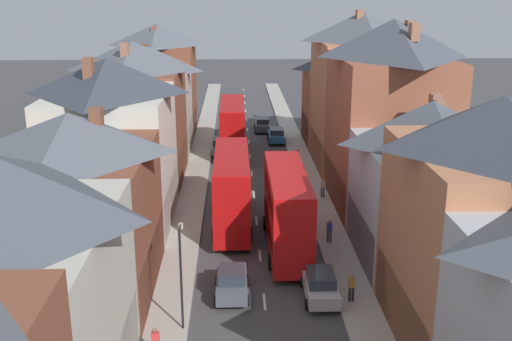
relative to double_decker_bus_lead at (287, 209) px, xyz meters
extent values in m
cube|color=#A8A399|center=(-6.89, 18.95, -2.75)|extent=(2.20, 104.00, 0.14)
cube|color=#A8A399|center=(3.31, 18.95, -2.75)|extent=(2.20, 104.00, 0.14)
cube|color=silver|center=(-1.79, -7.05, -2.81)|extent=(0.14, 1.80, 0.01)
cube|color=silver|center=(-1.79, -1.05, -2.81)|extent=(0.14, 1.80, 0.01)
cube|color=silver|center=(-1.79, 4.95, -2.81)|extent=(0.14, 1.80, 0.01)
cube|color=silver|center=(-1.79, 10.95, -2.81)|extent=(0.14, 1.80, 0.01)
cube|color=silver|center=(-1.79, 16.95, -2.81)|extent=(0.14, 1.80, 0.01)
cube|color=silver|center=(-1.79, 22.95, -2.81)|extent=(0.14, 1.80, 0.01)
cube|color=silver|center=(-1.79, 28.95, -2.81)|extent=(0.14, 1.80, 0.01)
cube|color=silver|center=(-1.79, 34.95, -2.81)|extent=(0.14, 1.80, 0.01)
cube|color=silver|center=(-1.79, 40.95, -2.81)|extent=(0.14, 1.80, 0.01)
cube|color=silver|center=(-1.79, 46.95, -2.81)|extent=(0.14, 1.80, 0.01)
cube|color=silver|center=(-1.79, 52.95, -2.81)|extent=(0.14, 1.80, 0.01)
cube|color=silver|center=(-1.79, 58.95, -2.81)|extent=(0.14, 1.80, 0.01)
cube|color=silver|center=(-1.79, 64.95, -2.81)|extent=(0.14, 1.80, 0.01)
cube|color=#BCB7A8|center=(-11.99, -16.19, 1.41)|extent=(8.00, 10.43, 8.46)
cube|color=brown|center=(-11.99, -5.69, 1.32)|extent=(8.00, 10.57, 8.27)
cube|color=#1E5133|center=(-8.05, -5.69, -1.22)|extent=(0.12, 9.72, 3.20)
pyramid|color=#565B66|center=(-11.99, -5.69, 6.51)|extent=(8.00, 10.57, 2.12)
cube|color=brown|center=(-10.57, -5.40, 7.14)|extent=(0.60, 0.90, 1.25)
cube|color=beige|center=(-11.99, 4.81, 2.01)|extent=(8.00, 10.43, 9.66)
cube|color=maroon|center=(-8.05, 4.81, -1.22)|extent=(0.12, 9.60, 3.20)
pyramid|color=#383D47|center=(-11.99, 4.81, 8.04)|extent=(8.00, 10.43, 2.41)
cube|color=brown|center=(-12.82, 5.30, 8.51)|extent=(0.60, 0.90, 0.94)
cube|color=brown|center=(-12.80, 2.98, 8.75)|extent=(0.60, 0.90, 1.41)
cube|color=brown|center=(-11.99, 15.30, 2.11)|extent=(8.00, 10.53, 9.85)
cube|color=#1E5133|center=(-8.05, 15.30, -1.22)|extent=(0.12, 9.69, 3.20)
pyramid|color=#565B66|center=(-11.99, 15.30, 8.27)|extent=(8.00, 10.53, 2.47)
cube|color=#99664C|center=(-12.17, 12.97, 8.90)|extent=(0.60, 0.90, 1.25)
cube|color=#BCB7A8|center=(-11.99, 24.64, 1.42)|extent=(8.00, 8.15, 8.46)
cube|color=black|center=(-8.05, 24.64, -1.22)|extent=(0.12, 7.50, 3.20)
pyramid|color=#565B66|center=(-11.99, 24.64, 6.93)|extent=(8.00, 8.15, 2.56)
cube|color=brown|center=(-12.51, 26.71, 7.59)|extent=(0.60, 0.90, 1.33)
cube|color=brown|center=(-12.77, 24.29, 7.57)|extent=(0.60, 0.90, 1.28)
cube|color=brown|center=(-11.99, 33.17, 2.35)|extent=(8.00, 8.90, 10.34)
cube|color=black|center=(-8.05, 33.17, -1.22)|extent=(0.12, 8.19, 3.20)
pyramid|color=#565B66|center=(-11.99, 33.17, 8.74)|extent=(8.00, 8.90, 2.44)
cube|color=brown|center=(-12.18, 32.09, 9.20)|extent=(0.60, 0.90, 0.91)
cube|color=#B2704C|center=(8.41, -11.20, 2.05)|extent=(8.00, 9.65, 9.74)
cube|color=navy|center=(4.47, -11.20, -1.22)|extent=(0.12, 8.88, 3.20)
pyramid|color=#383D47|center=(8.41, -11.20, 8.12)|extent=(8.00, 9.65, 2.40)
cube|color=#ADB2B7|center=(8.41, -1.93, 0.97)|extent=(8.00, 8.88, 7.57)
cube|color=maroon|center=(4.47, -1.93, -1.22)|extent=(0.12, 8.17, 3.20)
pyramid|color=#474C56|center=(8.41, -1.93, 6.07)|extent=(8.00, 8.88, 2.64)
cube|color=#99664C|center=(8.96, -1.25, 6.69)|extent=(0.60, 0.90, 1.24)
cube|color=#99664C|center=(9.20, 0.07, 6.75)|extent=(0.60, 0.90, 1.36)
cube|color=#935138|center=(8.41, 8.10, 3.02)|extent=(8.00, 11.17, 11.68)
cube|color=black|center=(4.47, 8.10, -1.22)|extent=(0.12, 10.27, 3.20)
pyramid|color=#474C56|center=(8.41, 8.10, 10.24)|extent=(8.00, 11.17, 2.77)
cube|color=#99664C|center=(9.56, 7.99, 10.88)|extent=(0.60, 0.90, 1.27)
cube|color=#99664C|center=(9.08, 5.28, 10.86)|extent=(0.60, 0.90, 1.23)
cube|color=#B2704C|center=(8.41, 18.97, 3.16)|extent=(8.00, 10.58, 11.96)
cube|color=maroon|center=(4.47, 18.97, -1.22)|extent=(0.12, 9.73, 3.20)
pyramid|color=#565B66|center=(8.41, 18.97, 10.46)|extent=(8.00, 10.58, 2.63)
cube|color=#99664C|center=(7.95, 18.42, 11.19)|extent=(0.60, 0.90, 1.46)
cube|color=#935138|center=(8.41, 27.96, 1.27)|extent=(8.00, 7.41, 8.18)
cube|color=navy|center=(4.47, 27.96, -1.22)|extent=(0.12, 6.82, 3.20)
pyramid|color=#383D47|center=(8.41, 27.96, 6.56)|extent=(8.00, 7.41, 2.40)
cube|color=#99664C|center=(9.43, 28.16, 7.13)|extent=(0.60, 0.90, 1.14)
cube|color=#99664C|center=(8.20, 29.98, 7.30)|extent=(0.60, 0.90, 1.47)
cube|color=red|center=(0.01, -0.02, -1.17)|extent=(2.44, 10.80, 2.50)
cube|color=red|center=(0.01, -0.02, 1.23)|extent=(2.44, 10.58, 2.30)
cube|color=red|center=(0.01, -0.02, 2.43)|extent=(2.39, 10.37, 0.10)
cube|color=#28333D|center=(0.01, 5.33, -0.97)|extent=(2.20, 0.10, 1.20)
cube|color=#28333D|center=(0.01, 5.33, 1.33)|extent=(2.20, 0.10, 1.10)
cube|color=#28333D|center=(-1.18, -0.02, -0.92)|extent=(0.06, 9.18, 0.90)
cube|color=#28333D|center=(-1.18, -0.02, 1.33)|extent=(0.06, 9.18, 0.90)
cube|color=yellow|center=(0.01, 5.33, 2.13)|extent=(1.34, 0.08, 0.32)
cylinder|color=black|center=(-1.21, 3.32, -2.32)|extent=(0.30, 1.00, 1.00)
cylinder|color=black|center=(1.23, 3.32, -2.32)|extent=(0.30, 1.00, 1.00)
cylinder|color=black|center=(-1.21, -2.99, -2.32)|extent=(0.30, 1.00, 1.00)
cylinder|color=black|center=(1.23, -2.99, -2.32)|extent=(0.30, 1.00, 1.00)
cube|color=#B70F0F|center=(-3.59, 4.30, -1.17)|extent=(2.44, 10.80, 2.50)
cube|color=#B70F0F|center=(-3.59, 4.30, 1.23)|extent=(2.44, 10.58, 2.30)
cube|color=#B70F0F|center=(-3.59, 4.30, 2.43)|extent=(2.39, 10.37, 0.10)
cube|color=#28333D|center=(-3.59, 9.65, -0.97)|extent=(2.20, 0.10, 1.20)
cube|color=#28333D|center=(-3.59, 9.65, 1.33)|extent=(2.20, 0.10, 1.10)
cube|color=#28333D|center=(-4.78, 4.30, -0.92)|extent=(0.06, 9.18, 0.90)
cube|color=#28333D|center=(-4.78, 4.30, 1.33)|extent=(0.06, 9.18, 0.90)
cube|color=yellow|center=(-3.59, 9.65, 2.13)|extent=(1.34, 0.08, 0.32)
cylinder|color=black|center=(-4.81, 7.64, -2.32)|extent=(0.30, 1.00, 1.00)
cylinder|color=black|center=(-2.37, 7.64, -2.32)|extent=(0.30, 1.00, 1.00)
cylinder|color=black|center=(-4.81, 1.33, -2.32)|extent=(0.30, 1.00, 1.00)
cylinder|color=black|center=(-2.37, 1.33, -2.32)|extent=(0.30, 1.00, 1.00)
cube|color=#B70F0F|center=(-3.59, 24.39, -1.17)|extent=(2.44, 10.80, 2.50)
cube|color=#B70F0F|center=(-3.59, 24.39, 1.23)|extent=(2.44, 10.58, 2.30)
cube|color=#B70F0F|center=(-3.59, 24.39, 2.43)|extent=(2.39, 10.37, 0.10)
cube|color=#28333D|center=(-3.59, 29.74, -0.97)|extent=(2.20, 0.10, 1.20)
cube|color=#28333D|center=(-3.59, 29.74, 1.33)|extent=(2.20, 0.10, 1.10)
cube|color=#28333D|center=(-4.78, 24.39, -0.92)|extent=(0.06, 9.18, 0.90)
cube|color=#28333D|center=(-4.78, 24.39, 1.33)|extent=(0.06, 9.18, 0.90)
cube|color=yellow|center=(-3.59, 29.74, 2.13)|extent=(1.34, 0.08, 0.32)
cylinder|color=black|center=(-4.81, 27.74, -2.32)|extent=(0.30, 1.00, 1.00)
cylinder|color=black|center=(-2.37, 27.74, -2.32)|extent=(0.30, 1.00, 1.00)
cylinder|color=black|center=(-4.81, 21.42, -2.32)|extent=(0.30, 1.00, 1.00)
cylinder|color=black|center=(-2.37, 21.42, -2.32)|extent=(0.30, 1.00, 1.00)
cube|color=#4C515B|center=(0.01, 34.28, -2.13)|extent=(1.70, 4.56, 0.76)
cube|color=#28333D|center=(0.01, 34.05, -1.45)|extent=(1.46, 2.28, 0.60)
cylinder|color=black|center=(-0.84, 35.69, -2.51)|extent=(0.20, 0.62, 0.62)
cylinder|color=black|center=(0.86, 35.69, -2.51)|extent=(0.20, 0.62, 0.62)
cylinder|color=black|center=(-0.84, 32.87, -2.51)|extent=(0.20, 0.62, 0.62)
cylinder|color=black|center=(0.86, 32.87, -2.51)|extent=(0.20, 0.62, 0.62)
cube|color=#B7BABF|center=(1.31, -6.68, -2.14)|extent=(1.70, 4.13, 0.74)
cube|color=#28333D|center=(1.31, -6.89, -1.47)|extent=(1.46, 2.06, 0.60)
cylinder|color=black|center=(0.46, -5.40, -2.51)|extent=(0.20, 0.62, 0.62)
cylinder|color=black|center=(2.16, -5.40, -2.51)|extent=(0.20, 0.62, 0.62)
cylinder|color=black|center=(0.46, -7.96, -2.51)|extent=(0.20, 0.62, 0.62)
cylinder|color=black|center=(2.16, -7.96, -2.51)|extent=(0.20, 0.62, 0.62)
cube|color=#236093|center=(1.31, 28.68, -2.15)|extent=(1.70, 4.24, 0.71)
cube|color=#28333D|center=(1.31, 28.47, -1.49)|extent=(1.46, 2.12, 0.60)
cylinder|color=black|center=(0.46, 30.00, -2.51)|extent=(0.20, 0.62, 0.62)
cylinder|color=black|center=(2.16, 30.00, -2.51)|extent=(0.20, 0.62, 0.62)
cylinder|color=black|center=(0.46, 27.37, -2.51)|extent=(0.20, 0.62, 0.62)
cylinder|color=black|center=(2.16, 27.37, -2.51)|extent=(0.20, 0.62, 0.62)
cube|color=#4C515B|center=(-3.59, -6.21, -2.12)|extent=(1.70, 3.82, 0.77)
cube|color=#28333D|center=(-3.59, -6.40, -1.44)|extent=(1.46, 1.91, 0.60)
cylinder|color=black|center=(-4.44, -5.03, -2.51)|extent=(0.20, 0.62, 0.62)
cylinder|color=black|center=(-2.74, -5.03, -2.51)|extent=(0.20, 0.62, 0.62)
cylinder|color=black|center=(-4.44, -7.40, -2.51)|extent=(0.20, 0.62, 0.62)
cylinder|color=black|center=(-2.74, -7.40, -2.51)|extent=(0.20, 0.62, 0.62)
cube|color=gray|center=(-4.89, 24.24, -2.14)|extent=(1.70, 4.53, 0.72)
cube|color=#28333D|center=(-4.89, 24.01, -1.48)|extent=(1.46, 2.26, 0.60)
cylinder|color=black|center=(-5.74, 25.64, -2.51)|extent=(0.20, 0.62, 0.62)
cylinder|color=black|center=(-4.04, 25.64, -2.51)|extent=(0.20, 0.62, 0.62)
cylinder|color=black|center=(-5.74, 22.83, -2.51)|extent=(0.20, 0.62, 0.62)
cylinder|color=black|center=(-4.04, 22.83, -2.51)|extent=(0.20, 0.62, 0.62)
cube|color=red|center=(-7.07, -12.35, -1.57)|extent=(0.36, 0.22, 0.54)
sphere|color=brown|center=(-7.07, -12.35, -1.18)|extent=(0.22, 0.22, 0.22)
cylinder|color=#23232D|center=(2.85, -7.39, -2.26)|extent=(0.14, 0.14, 0.84)
cylinder|color=#23232D|center=(3.03, -7.39, -2.26)|extent=(0.14, 0.14, 0.84)
cube|color=#A87A38|center=(2.94, -7.39, -1.57)|extent=(0.36, 0.22, 0.54)
sphere|color=#9E7051|center=(2.94, -7.39, -1.18)|extent=(0.22, 0.22, 0.22)
cylinder|color=#3D4256|center=(2.86, 0.61, -2.26)|extent=(0.14, 0.14, 0.84)
cylinder|color=#3D4256|center=(3.04, 0.61, -2.26)|extent=(0.14, 0.14, 0.84)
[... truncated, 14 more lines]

